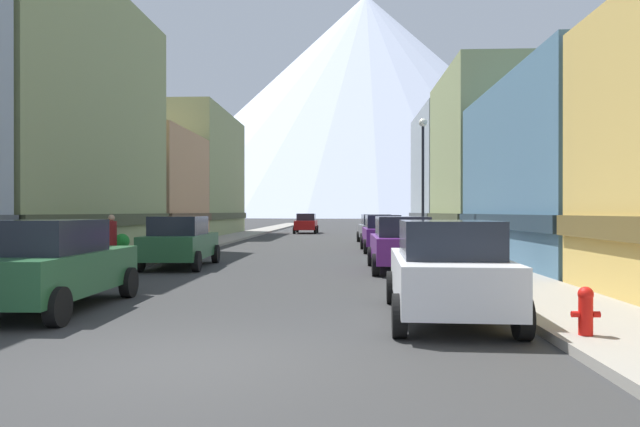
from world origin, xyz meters
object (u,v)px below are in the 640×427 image
at_px(car_right_2, 383,233).
at_px(car_driving_0, 306,223).
at_px(car_left_0, 51,265).
at_px(car_right_0, 447,269).
at_px(trash_bin_right, 499,257).
at_px(car_right_3, 375,229).
at_px(streetlamp_right, 423,165).
at_px(pedestrian_0, 111,240).
at_px(car_left_1, 180,241).
at_px(potted_plant_0, 122,243).
at_px(fire_hydrant_near, 586,309).
at_px(car_right_1, 401,243).

xyz_separation_m(car_right_2, car_driving_0, (-5.40, 23.49, 0.00)).
distance_m(car_left_0, car_right_0, 7.62).
relative_size(car_left_0, trash_bin_right, 4.52).
relative_size(car_right_3, car_driving_0, 1.02).
height_order(car_driving_0, streetlamp_right, streetlamp_right).
bearing_deg(pedestrian_0, trash_bin_right, -14.29).
xyz_separation_m(car_right_0, streetlamp_right, (1.55, 14.74, 3.09)).
height_order(car_right_3, trash_bin_right, car_right_3).
bearing_deg(streetlamp_right, trash_bin_right, -83.36).
bearing_deg(car_right_0, streetlamp_right, 83.99).
relative_size(car_left_1, potted_plant_0, 4.93).
height_order(car_left_1, trash_bin_right, car_left_1).
distance_m(car_right_0, car_right_3, 24.75).
bearing_deg(car_left_1, car_right_0, -50.89).
bearing_deg(car_left_1, potted_plant_0, 138.53).
height_order(fire_hydrant_near, streetlamp_right, streetlamp_right).
relative_size(car_left_0, car_right_2, 1.00).
relative_size(car_driving_0, pedestrian_0, 2.61).
distance_m(car_left_1, pedestrian_0, 2.45).
height_order(car_left_0, car_right_1, same).
bearing_deg(potted_plant_0, streetlamp_right, 11.75).
bearing_deg(car_left_1, car_driving_0, 86.05).
xyz_separation_m(pedestrian_0, streetlamp_right, (11.60, 5.39, 3.06)).
xyz_separation_m(car_right_3, fire_hydrant_near, (1.65, -26.69, -0.37)).
bearing_deg(car_right_3, car_right_2, -90.03).
bearing_deg(car_left_0, pedestrian_0, 105.61).
distance_m(car_left_1, streetlamp_right, 11.06).
xyz_separation_m(car_driving_0, trash_bin_right, (7.95, -34.99, -0.26)).
bearing_deg(pedestrian_0, car_driving_0, 81.68).
bearing_deg(car_right_1, fire_hydrant_near, -80.96).
distance_m(fire_hydrant_near, potted_plant_0, 18.82).
bearing_deg(trash_bin_right, car_right_3, 97.80).
xyz_separation_m(car_left_0, car_right_3, (7.60, 24.17, 0.00)).
distance_m(car_right_1, potted_plant_0, 11.43).
distance_m(car_left_1, potted_plant_0, 4.28).
height_order(car_driving_0, fire_hydrant_near, car_driving_0).
distance_m(car_right_2, pedestrian_0, 13.03).
height_order(fire_hydrant_near, pedestrian_0, pedestrian_0).
bearing_deg(streetlamp_right, car_right_0, -96.01).
relative_size(car_right_3, potted_plant_0, 4.94).
bearing_deg(fire_hydrant_near, car_left_1, 129.35).
distance_m(car_left_0, car_left_1, 8.76).
bearing_deg(car_left_1, trash_bin_right, -17.47).
distance_m(car_right_3, streetlamp_right, 10.59).
xyz_separation_m(car_right_2, potted_plant_0, (-10.80, -5.47, -0.23)).
distance_m(car_driving_0, potted_plant_0, 29.47).
bearing_deg(car_right_2, fire_hydrant_near, -85.18).
xyz_separation_m(car_right_3, car_driving_0, (-5.40, 16.39, 0.00)).
bearing_deg(car_right_1, car_right_0, -90.02).
bearing_deg(car_driving_0, trash_bin_right, -77.20).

